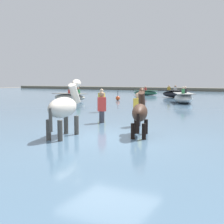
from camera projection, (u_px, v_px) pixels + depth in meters
The scene contains 12 objects.
ground_plane at pixel (111, 151), 8.61m from camera, with size 120.00×120.00×0.00m, color #84755B.
water_surface at pixel (191, 112), 17.37m from camera, with size 90.00×90.00×0.43m, color slate.
horse_lead_pinto at pixel (64, 109), 8.52m from camera, with size 0.74×1.94×2.10m.
horse_trailing_dark_bay at pixel (140, 114), 8.66m from camera, with size 0.82×1.68×1.84m.
boat_distant_east at pixel (176, 94), 27.22m from camera, with size 3.63×2.77×1.17m.
boat_far_inshore at pixel (146, 93), 32.06m from camera, with size 2.68×1.10×1.00m.
boat_far_offshore at pixel (183, 98), 21.24m from camera, with size 2.40×3.57×1.19m.
boat_near_starboard at pixel (70, 97), 23.15m from camera, with size 2.86×1.04×1.08m.
person_wading_mid at pixel (102, 103), 15.23m from camera, with size 0.35×0.26×1.63m.
person_wading_close at pixel (102, 111), 11.37m from camera, with size 0.38×0.35×1.63m.
person_onlooker_right at pixel (138, 114), 10.57m from camera, with size 0.38×0.34×1.63m.
channel_buoy at pixel (118, 98), 23.92m from camera, with size 0.35×0.35×0.81m.
Camera 1 is at (3.99, -7.44, 2.08)m, focal length 47.23 mm.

